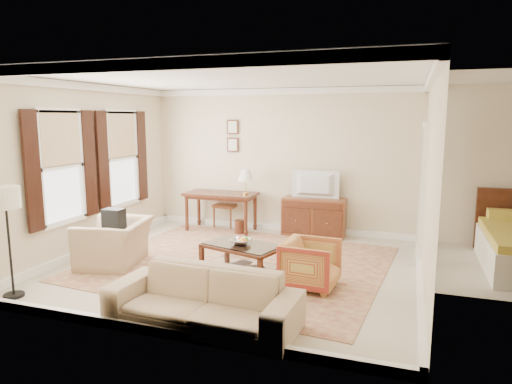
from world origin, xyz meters
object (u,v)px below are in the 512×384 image
Objects in this scene: sofa at (202,290)px; coffee_table at (242,251)px; writing_desk at (221,198)px; tv at (315,176)px; club_armchair at (114,235)px; sideboard at (314,217)px; striped_armchair at (311,262)px.

coffee_table is at bearing 98.43° from sofa.
writing_desk is 1.14× the size of coffee_table.
writing_desk is 1.62× the size of tv.
tv reaches higher than club_armchair.
sideboard is 0.96× the size of coffee_table.
sideboard is at bearing 5.91° from writing_desk.
tv reaches higher than sideboard.
sofa reaches higher than coffee_table.
sideboard is 1.65× the size of striped_armchair.
club_armchair reaches higher than sofa.
club_armchair is (-2.63, -2.77, -0.72)m from tv.
sofa is at bearing -84.44° from coffee_table.
sofa is at bearing 85.07° from tv.
sofa is (0.17, -1.71, 0.05)m from coffee_table.
club_armchair reaches higher than sideboard.
tv is (1.90, 0.18, 0.52)m from writing_desk.
sideboard reaches higher than coffee_table.
coffee_table is (-0.54, -2.59, -0.83)m from tv.
tv reaches higher than striped_armchair.
writing_desk is 1.98m from tv.
coffee_table is 0.59× the size of sofa.
club_armchair is 0.51× the size of sofa.
sideboard is at bearing 87.97° from sofa.
tv is 3.89m from club_armchair.
striped_armchair is (0.53, -2.76, -0.83)m from tv.
striped_armchair is at bearing -9.10° from coffee_table.
club_armchair is at bearing 148.81° from sofa.
club_armchair reaches higher than writing_desk.
club_armchair is at bearing -175.08° from coffee_table.
sofa is (2.26, -1.53, -0.06)m from club_armchair.
striped_armchair is 3.16m from club_armchair.
striped_armchair is at bearing 62.62° from sofa.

